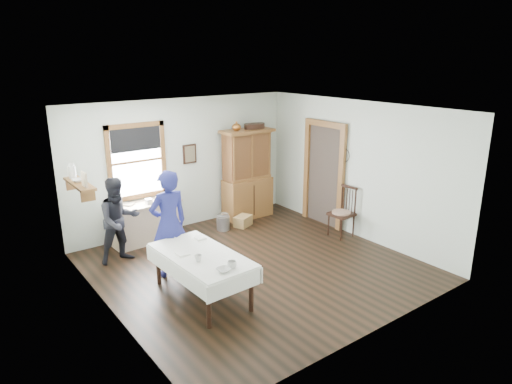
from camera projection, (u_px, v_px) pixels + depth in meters
room at (255, 192)px, 7.52m from camera, size 5.01×5.01×2.70m
window at (137, 157)px, 8.75m from camera, size 1.18×0.07×1.48m
doorway at (324, 171)px, 9.63m from camera, size 0.09×1.14×2.22m
wall_shelf at (79, 182)px, 7.27m from camera, size 0.24×1.00×0.44m
framed_picture at (190, 154)px, 9.43m from camera, size 0.30×0.04×0.40m
rug_beater at (345, 149)px, 9.05m from camera, size 0.01×0.27×0.27m
work_counter at (146, 222)px, 8.87m from camera, size 1.40×0.60×0.79m
china_hutch at (247, 174)px, 10.08m from camera, size 1.17×0.57×1.98m
dining_table at (202, 276)px, 6.82m from camera, size 0.99×1.79×0.70m
spindle_chair at (342, 212)px, 9.09m from camera, size 0.51×0.51×1.03m
pail at (223, 223)px, 9.52m from camera, size 0.30×0.30×0.29m
wicker_basket at (243, 221)px, 9.74m from camera, size 0.45×0.40×0.22m
woman_blue at (169, 227)px, 7.41m from camera, size 0.61×0.40×1.65m
figure_dark at (119, 223)px, 7.92m from camera, size 0.71×0.56×1.42m
table_cup_a at (232, 264)px, 6.27m from camera, size 0.17×0.17×0.10m
table_cup_b at (198, 258)px, 6.47m from camera, size 0.14×0.14×0.10m
table_bowl at (224, 270)px, 6.16m from camera, size 0.22×0.22×0.05m
counter_book at (124, 206)px, 8.56m from camera, size 0.27×0.27×0.02m
counter_bowl at (161, 199)px, 8.92m from camera, size 0.24×0.24×0.07m
shelf_bowl at (78, 180)px, 7.27m from camera, size 0.22×0.22×0.05m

